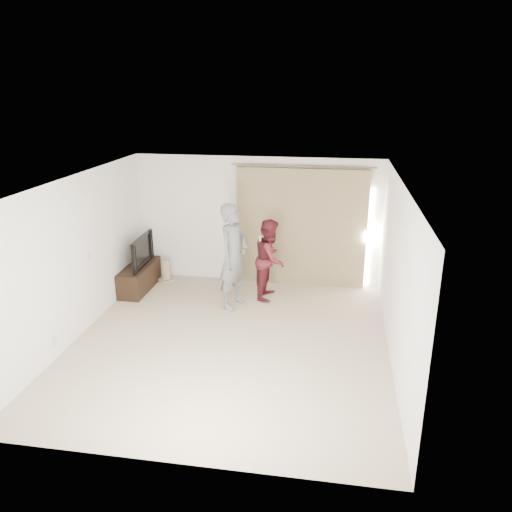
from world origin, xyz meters
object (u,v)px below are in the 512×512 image
Objects in this scene: tv_console at (140,277)px; person_man at (234,256)px; tv at (137,251)px; person_woman at (270,259)px.

person_man reaches higher than tv_console.
tv reaches higher than tv_console.
person_man is (2.05, -0.49, 0.17)m from tv.
tv_console is at bearing 166.42° from person_man.
tv is at bearing -178.99° from person_woman.
tv is at bearing 0.00° from tv_console.
tv_console is 0.56m from tv.
person_woman reaches higher than tv.
tv is (0.00, 0.00, 0.56)m from tv_console.
person_woman is at bearing 42.08° from person_man.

